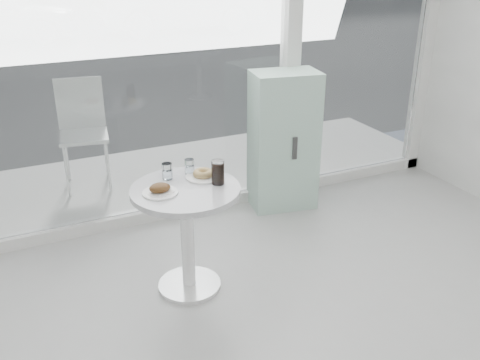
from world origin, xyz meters
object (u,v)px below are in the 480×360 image
patio_chair (83,126)px  plate_fritter (160,190)px  car_silver (180,4)px  main_table (187,218)px  water_tumbler_b (189,167)px  water_tumbler_a (167,172)px  cola_glass (218,173)px  mint_cabinet (283,141)px  plate_donut (203,175)px

patio_chair → plate_fritter: 2.05m
patio_chair → car_silver: 10.06m
main_table → plate_fritter: bearing=-175.9°
car_silver → plate_fritter: 11.90m
car_silver → water_tumbler_b: bearing=160.8°
water_tumbler_a → water_tumbler_b: size_ratio=1.06×
car_silver → plate_fritter: car_silver is taller
main_table → plate_fritter: 0.30m
patio_chair → water_tumbler_a: 1.87m
plate_fritter → water_tumbler_a: size_ratio=2.01×
main_table → car_silver: bearing=70.9°
car_silver → water_tumbler_a: size_ratio=39.77×
plate_fritter → cola_glass: (0.39, -0.02, 0.05)m
main_table → car_silver: 11.83m
water_tumbler_a → cola_glass: cola_glass is taller
main_table → water_tumbler_b: water_tumbler_b is taller
mint_cabinet → patio_chair: bearing=153.2°
plate_donut → cola_glass: bearing=-68.4°
mint_cabinet → plate_donut: size_ratio=5.18×
car_silver → main_table: bearing=160.6°
water_tumbler_a → cola_glass: bearing=-37.6°
water_tumbler_b → cola_glass: bearing=-64.2°
main_table → plate_donut: plate_donut is taller
car_silver → plate_fritter: (-4.04, -11.19, 0.06)m
car_silver → water_tumbler_b: 11.60m
mint_cabinet → car_silver: bearing=85.5°
car_silver → plate_donut: size_ratio=18.73×
water_tumbler_a → cola_glass: 0.35m
car_silver → plate_donut: (-3.70, -11.07, 0.05)m
plate_fritter → plate_donut: size_ratio=0.95×
plate_fritter → cola_glass: 0.39m
patio_chair → plate_donut: patio_chair is taller
plate_donut → water_tumbler_b: water_tumbler_b is taller
water_tumbler_b → cola_glass: 0.26m
mint_cabinet → water_tumbler_b: (-1.12, -0.67, 0.20)m
cola_glass → patio_chair: bearing=104.5°
water_tumbler_a → cola_glass: size_ratio=0.69×
mint_cabinet → patio_chair: 1.92m
mint_cabinet → patio_chair: mint_cabinet is taller
mint_cabinet → cola_glass: bearing=-128.2°
patio_chair → plate_fritter: (0.14, -2.04, 0.17)m
water_tumbler_a → car_silver: bearing=70.3°
mint_cabinet → plate_donut: (-1.06, -0.78, 0.17)m
mint_cabinet → water_tumbler_b: mint_cabinet is taller
car_silver → plate_donut: 11.67m
plate_donut → water_tumbler_b: (-0.06, 0.10, 0.03)m
patio_chair → plate_fritter: patio_chair is taller
main_table → water_tumbler_b: (0.11, 0.21, 0.27)m
mint_cabinet → water_tumbler_b: size_ratio=11.61×
plate_donut → water_tumbler_a: water_tumbler_a is taller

